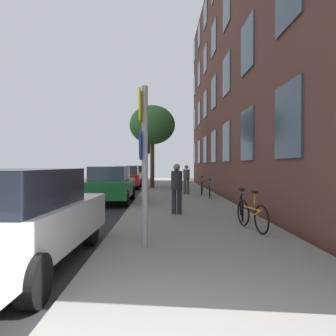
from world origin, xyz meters
TOP-DOWN VIEW (x-y plane):
  - ground_plane at (-2.40, 15.00)m, footprint 41.80×41.80m
  - road_asphalt at (-4.50, 15.00)m, footprint 7.00×38.00m
  - sidewalk at (1.10, 15.00)m, footprint 4.20×38.00m
  - building_facade at (3.69, 14.50)m, footprint 0.56×27.00m
  - sign_post at (-0.12, 3.85)m, footprint 0.15×0.60m
  - traffic_light at (-0.72, 21.10)m, footprint 0.43×0.24m
  - tree_near at (-0.44, 18.87)m, footprint 3.18×3.18m
  - bicycle_0 at (2.41, 5.24)m, footprint 0.44×1.61m
  - bicycle_1 at (2.58, 6.82)m, footprint 0.53×1.66m
  - bicycle_2 at (2.51, 12.20)m, footprint 0.42×1.63m
  - bicycle_3 at (2.37, 13.88)m, footprint 0.45×1.70m
  - bicycle_4 at (1.33, 16.60)m, footprint 0.53×1.55m
  - pedestrian_0 at (0.70, 7.63)m, footprint 0.39×0.39m
  - pedestrian_1 at (1.55, 14.05)m, footprint 0.46×0.46m
  - pedestrian_2 at (1.31, 19.87)m, footprint 0.38×0.38m
  - car_0 at (-2.12, 2.94)m, footprint 2.03×4.36m
  - car_1 at (-2.04, 11.28)m, footprint 1.84×4.09m
  - car_2 at (-2.24, 19.61)m, footprint 1.98×4.51m
  - car_3 at (-2.45, 27.95)m, footprint 2.04×3.99m

SIDE VIEW (x-z plane):
  - ground_plane at x=-2.40m, z-range 0.00..0.00m
  - road_asphalt at x=-4.50m, z-range 0.00..0.01m
  - sidewalk at x=1.10m, z-range 0.00..0.12m
  - bicycle_1 at x=2.58m, z-range 0.02..0.91m
  - bicycle_2 at x=2.51m, z-range 0.02..0.93m
  - bicycle_4 at x=1.33m, z-range 0.02..0.94m
  - bicycle_0 at x=2.41m, z-range 0.01..0.98m
  - bicycle_3 at x=2.37m, z-range 0.01..1.00m
  - car_1 at x=-2.04m, z-range 0.03..1.65m
  - car_3 at x=-2.45m, z-range 0.03..1.65m
  - car_2 at x=-2.24m, z-range 0.03..1.65m
  - car_0 at x=-2.12m, z-range 0.03..1.65m
  - pedestrian_1 at x=1.55m, z-range 0.23..1.80m
  - pedestrian_0 at x=0.70m, z-range 0.24..1.85m
  - pedestrian_2 at x=1.31m, z-range 0.24..1.86m
  - sign_post at x=-0.12m, z-range 0.37..3.47m
  - traffic_light at x=-0.72m, z-range 0.74..4.04m
  - tree_near at x=-0.44m, z-range 1.61..7.34m
  - building_facade at x=3.69m, z-range 0.02..14.29m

